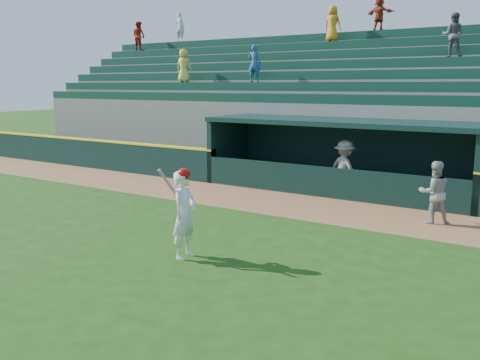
# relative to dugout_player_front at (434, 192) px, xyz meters

# --- Properties ---
(ground) EXTENTS (120.00, 120.00, 0.00)m
(ground) POSITION_rel_dugout_player_front_xyz_m (-3.81, -5.10, -0.83)
(ground) COLOR #1B4010
(ground) RESTS_ON ground
(warning_track) EXTENTS (40.00, 3.00, 0.01)m
(warning_track) POSITION_rel_dugout_player_front_xyz_m (-3.81, -0.20, -0.83)
(warning_track) COLOR brown
(warning_track) RESTS_ON ground
(field_wall_left) EXTENTS (15.50, 0.30, 1.20)m
(field_wall_left) POSITION_rel_dugout_player_front_xyz_m (-16.06, 1.45, -0.23)
(field_wall_left) COLOR black
(field_wall_left) RESTS_ON ground
(wall_stripe_left) EXTENTS (15.50, 0.32, 0.06)m
(wall_stripe_left) POSITION_rel_dugout_player_front_xyz_m (-16.06, 1.45, 0.40)
(wall_stripe_left) COLOR yellow
(wall_stripe_left) RESTS_ON field_wall_left
(dugout_player_front) EXTENTS (1.02, 0.97, 1.66)m
(dugout_player_front) POSITION_rel_dugout_player_front_xyz_m (0.00, 0.00, 0.00)
(dugout_player_front) COLOR #9B9B96
(dugout_player_front) RESTS_ON ground
(dugout_player_inside) EXTENTS (1.38, 1.12, 1.86)m
(dugout_player_inside) POSITION_rel_dugout_player_front_xyz_m (-3.28, 1.82, 0.10)
(dugout_player_inside) COLOR gray
(dugout_player_inside) RESTS_ON ground
(dugout) EXTENTS (9.40, 2.80, 2.46)m
(dugout) POSITION_rel_dugout_player_front_xyz_m (-3.81, 2.91, 0.53)
(dugout) COLOR slate
(dugout) RESTS_ON ground
(stands) EXTENTS (34.50, 6.27, 7.57)m
(stands) POSITION_rel_dugout_player_front_xyz_m (-3.80, 7.47, 1.57)
(stands) COLOR slate
(stands) RESTS_ON ground
(batter_at_plate) EXTENTS (0.61, 0.81, 1.94)m
(batter_at_plate) POSITION_rel_dugout_player_front_xyz_m (-3.62, -5.88, 0.13)
(batter_at_plate) COLOR white
(batter_at_plate) RESTS_ON ground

